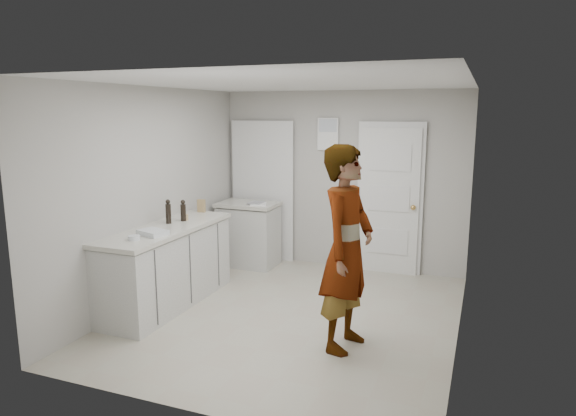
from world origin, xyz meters
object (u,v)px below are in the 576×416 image
at_px(cake_mix_box, 201,206).
at_px(egg_bowl, 134,238).
at_px(person, 347,249).
at_px(oil_cruet_a, 183,211).
at_px(oil_cruet_b, 168,212).
at_px(spice_jar, 186,217).
at_px(baking_dish, 153,233).

height_order(cake_mix_box, egg_bowl, cake_mix_box).
relative_size(person, cake_mix_box, 11.66).
height_order(cake_mix_box, oil_cruet_a, oil_cruet_a).
bearing_deg(oil_cruet_b, person, -11.89).
xyz_separation_m(cake_mix_box, oil_cruet_a, (0.08, -0.56, 0.04)).
relative_size(oil_cruet_a, oil_cruet_b, 0.90).
height_order(spice_jar, egg_bowl, spice_jar).
bearing_deg(oil_cruet_a, spice_jar, 76.34).
xyz_separation_m(cake_mix_box, baking_dish, (0.16, -1.28, -0.06)).
bearing_deg(baking_dish, oil_cruet_b, 107.20).
height_order(oil_cruet_b, baking_dish, oil_cruet_b).
height_order(oil_cruet_a, baking_dish, oil_cruet_a).
bearing_deg(oil_cruet_a, baking_dish, -83.63).
bearing_deg(cake_mix_box, oil_cruet_b, -94.40).
bearing_deg(oil_cruet_b, oil_cruet_a, 64.19).
relative_size(oil_cruet_a, egg_bowl, 2.17).
bearing_deg(oil_cruet_b, egg_bowl, -81.29).
xyz_separation_m(person, egg_bowl, (-2.15, -0.32, -0.02)).
bearing_deg(cake_mix_box, spice_jar, -83.59).
bearing_deg(baking_dish, cake_mix_box, 97.33).
bearing_deg(baking_dish, spice_jar, 95.14).
distance_m(person, oil_cruet_a, 2.28).
distance_m(spice_jar, egg_bowl, 1.02).
height_order(cake_mix_box, oil_cruet_b, oil_cruet_b).
relative_size(cake_mix_box, oil_cruet_a, 0.64).
relative_size(spice_jar, egg_bowl, 0.61).
xyz_separation_m(person, oil_cruet_a, (-2.18, 0.66, 0.08)).
distance_m(person, oil_cruet_b, 2.32).
bearing_deg(oil_cruet_b, baking_dish, -72.80).
bearing_deg(spice_jar, oil_cruet_a, -103.66).
relative_size(cake_mix_box, oil_cruet_b, 0.58).
bearing_deg(oil_cruet_a, cake_mix_box, 98.57).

